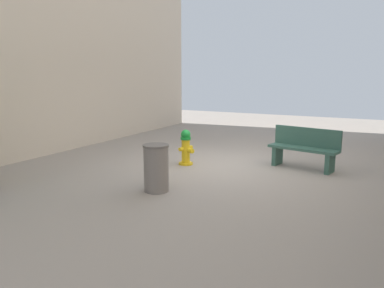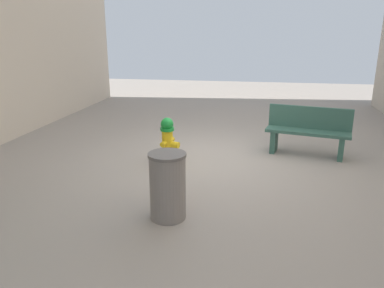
{
  "view_description": "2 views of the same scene",
  "coord_description": "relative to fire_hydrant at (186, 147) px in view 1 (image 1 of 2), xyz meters",
  "views": [
    {
      "loc": [
        -3.51,
        8.26,
        2.2
      ],
      "look_at": [
        -0.08,
        1.7,
        0.8
      ],
      "focal_mm": 35.16,
      "sensor_mm": 36.0,
      "label": 1
    },
    {
      "loc": [
        -0.82,
        6.81,
        2.37
      ],
      "look_at": [
        0.16,
        1.24,
        0.65
      ],
      "focal_mm": 34.68,
      "sensor_mm": 36.0,
      "label": 2
    }
  ],
  "objects": [
    {
      "name": "trash_bin",
      "position": [
        -0.51,
        2.11,
        0.02
      ],
      "size": [
        0.49,
        0.49,
        0.9
      ],
      "color": "slate",
      "rests_on": "ground_plane"
    },
    {
      "name": "ground_plane",
      "position": [
        -0.77,
        -0.4,
        -0.43
      ],
      "size": [
        23.4,
        23.4,
        0.0
      ],
      "primitive_type": "plane",
      "color": "gray"
    },
    {
      "name": "bench_near",
      "position": [
        -2.62,
        -0.96,
        0.06
      ],
      "size": [
        1.66,
        0.77,
        0.95
      ],
      "color": "#33594C",
      "rests_on": "ground_plane"
    },
    {
      "name": "fire_hydrant",
      "position": [
        0.0,
        0.0,
        0.0
      ],
      "size": [
        0.41,
        0.43,
        0.86
      ],
      "color": "gold",
      "rests_on": "ground_plane"
    }
  ]
}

